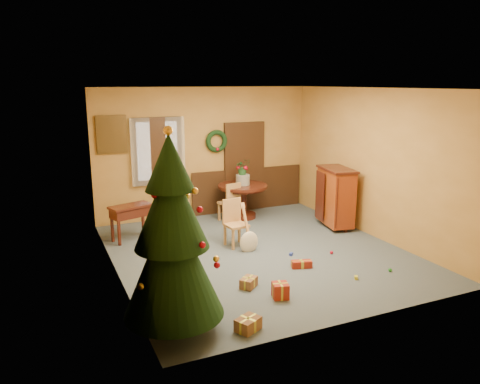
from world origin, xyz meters
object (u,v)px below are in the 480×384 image
chair_near (234,221)px  writing_desk (131,214)px  sideboard (336,196)px  christmas_tree (172,238)px  dining_table (243,195)px

chair_near → writing_desk: 2.02m
sideboard → christmas_tree: bearing=-147.6°
dining_table → writing_desk: dining_table is taller
christmas_tree → sideboard: 5.12m
dining_table → writing_desk: bearing=-168.8°
dining_table → sideboard: 2.07m
christmas_tree → sideboard: size_ratio=1.99×
christmas_tree → writing_desk: size_ratio=2.92×
christmas_tree → writing_desk: 3.70m
dining_table → sideboard: (1.50, -1.43, 0.15)m
chair_near → christmas_tree: (-1.91, -2.55, 0.73)m
chair_near → sideboard: 2.41m
chair_near → christmas_tree: bearing=-126.7°
christmas_tree → sideboard: (4.30, 2.73, -0.52)m
christmas_tree → dining_table: bearing=56.0°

